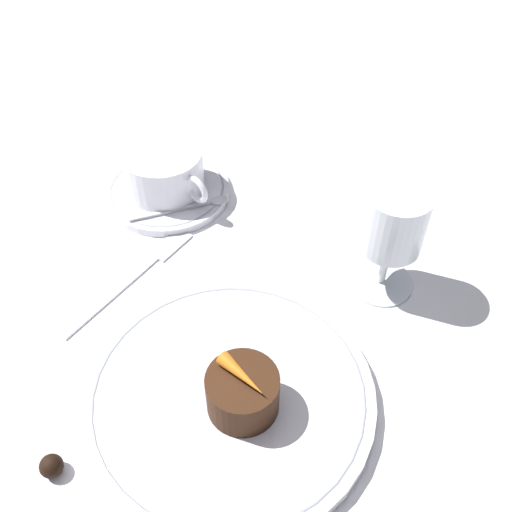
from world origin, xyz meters
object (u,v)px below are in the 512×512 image
coffee_cup (164,169)px  fork (143,268)px  dinner_plate (229,396)px  wine_glass (393,228)px  dessert_cake (243,393)px

coffee_cup → fork: (0.07, -0.10, -0.03)m
dinner_plate → wine_glass: bearing=84.6°
coffee_cup → dessert_cake: size_ratio=1.93×
coffee_cup → fork: bearing=-53.3°
dinner_plate → fork: (-0.18, 0.05, -0.01)m
dessert_cake → fork: bearing=165.6°
coffee_cup → fork: size_ratio=0.66×
coffee_cup → dessert_cake: bearing=-29.1°
dinner_plate → wine_glass: size_ratio=2.11×
wine_glass → dinner_plate: bearing=-95.4°
dinner_plate → fork: dinner_plate is taller
coffee_cup → wine_glass: (0.27, 0.06, 0.04)m
fork → wine_glass: bearing=38.4°
dinner_plate → coffee_cup: 0.30m
wine_glass → dessert_cake: (-0.00, -0.21, -0.05)m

